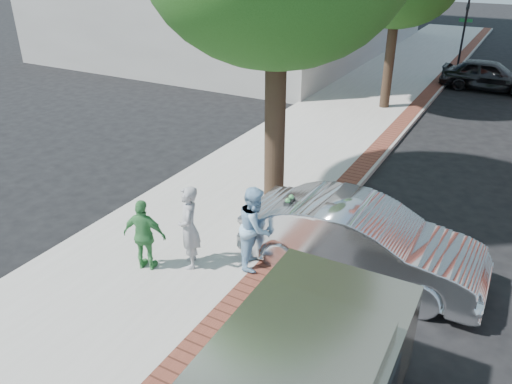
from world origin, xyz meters
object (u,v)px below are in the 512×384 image
Objects in this scene: parking_meter at (289,214)px; person_gray at (189,228)px; sedan_silver at (362,241)px; bg_car at (489,75)px; person_green at (145,235)px; person_officer at (255,227)px.

parking_meter is 2.14m from person_gray.
bg_car is at bearing -2.24° from sedan_silver.
parking_meter is 17.90m from bg_car.
sedan_silver is at bearing -166.30° from person_green.
sedan_silver is 1.16× the size of bg_car.
parking_meter is 0.34× the size of bg_car.
bg_car is (2.57, 18.40, -0.33)m from person_officer.
person_gray is 1.38m from person_officer.
person_officer is at bearing 87.12° from person_gray.
person_gray reaches higher than bg_car.
person_green is 4.52m from sedan_silver.
sedan_silver is (2.03, 0.92, -0.24)m from person_officer.
person_officer reaches higher than parking_meter.
person_officer is at bearing 113.81° from sedan_silver.
person_officer is 18.58m from bg_car.
person_gray reaches higher than person_green.
person_green reaches higher than bg_car.
bg_car is (4.51, 19.64, -0.22)m from person_green.
person_green is at bearing 105.26° from person_officer.
bg_car is at bearing -117.81° from person_green.
person_gray is 0.43× the size of bg_car.
person_officer reaches higher than sedan_silver.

